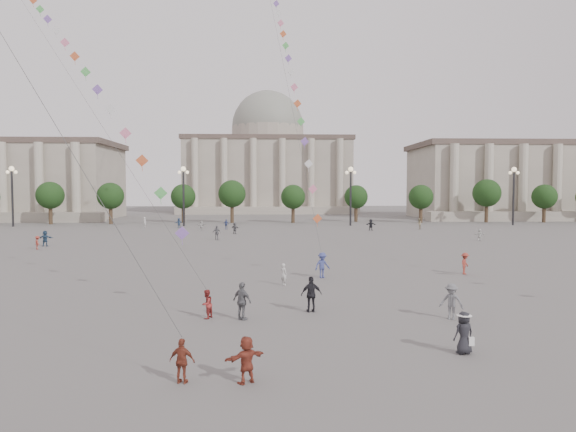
{
  "coord_description": "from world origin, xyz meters",
  "views": [
    {
      "loc": [
        0.11,
        -22.18,
        6.6
      ],
      "look_at": [
        1.43,
        12.0,
        4.81
      ],
      "focal_mm": 32.0,
      "sensor_mm": 36.0,
      "label": 1
    }
  ],
  "objects": [
    {
      "name": "ground",
      "position": [
        0.0,
        0.0,
        0.0
      ],
      "size": [
        360.0,
        360.0,
        0.0
      ],
      "primitive_type": "plane",
      "color": "#5C5957",
      "rests_on": "ground"
    },
    {
      "name": "hall_central",
      "position": [
        0.0,
        129.22,
        14.23
      ],
      "size": [
        48.3,
        34.3,
        35.5
      ],
      "color": "gray",
      "rests_on": "ground"
    },
    {
      "name": "tree_row",
      "position": [
        0.0,
        78.0,
        5.39
      ],
      "size": [
        137.12,
        5.12,
        8.0
      ],
      "color": "#39271C",
      "rests_on": "ground"
    },
    {
      "name": "lamp_post_far_west",
      "position": [
        -45.0,
        70.0,
        7.35
      ],
      "size": [
        2.0,
        0.9,
        10.65
      ],
      "color": "#262628",
      "rests_on": "ground"
    },
    {
      "name": "lamp_post_mid_west",
      "position": [
        -15.0,
        70.0,
        7.35
      ],
      "size": [
        2.0,
        0.9,
        10.65
      ],
      "color": "#262628",
      "rests_on": "ground"
    },
    {
      "name": "lamp_post_mid_east",
      "position": [
        15.0,
        70.0,
        7.35
      ],
      "size": [
        2.0,
        0.9,
        10.65
      ],
      "color": "#262628",
      "rests_on": "ground"
    },
    {
      "name": "lamp_post_far_east",
      "position": [
        45.0,
        70.0,
        7.35
      ],
      "size": [
        2.0,
        0.9,
        10.65
      ],
      "color": "#262628",
      "rests_on": "ground"
    },
    {
      "name": "person_crowd_0",
      "position": [
        -6.84,
        62.38,
        0.83
      ],
      "size": [
        1.02,
        0.55,
        1.66
      ],
      "primitive_type": "imported",
      "rotation": [
        0.0,
        0.0,
        0.15
      ],
      "color": "#38467F",
      "rests_on": "ground"
    },
    {
      "name": "person_crowd_4",
      "position": [
        -10.66,
        60.41,
        0.76
      ],
      "size": [
        1.41,
        1.21,
        1.53
      ],
      "primitive_type": "imported",
      "rotation": [
        0.0,
        0.0,
        3.78
      ],
      "color": "beige",
      "rests_on": "ground"
    },
    {
      "name": "person_crowd_6",
      "position": [
        9.38,
        3.18,
        0.92
      ],
      "size": [
        1.37,
        1.19,
        1.83
      ],
      "primitive_type": "imported",
      "rotation": [
        0.0,
        0.0,
        5.74
      ],
      "color": "#5C5D61",
      "rests_on": "ground"
    },
    {
      "name": "person_crowd_7",
      "position": [
        27.19,
        42.3,
        0.76
      ],
      "size": [
        1.46,
        0.71,
        1.51
      ],
      "primitive_type": "imported",
      "rotation": [
        0.0,
        0.0,
        2.95
      ],
      "color": "silver",
      "rests_on": "ground"
    },
    {
      "name": "person_crowd_8",
      "position": [
        15.36,
        16.73,
        0.85
      ],
      "size": [
        1.16,
        1.25,
        1.69
      ],
      "primitive_type": "imported",
      "rotation": [
        0.0,
        0.0,
        0.92
      ],
      "color": "#973429",
      "rests_on": "ground"
    },
    {
      "name": "person_crowd_9",
      "position": [
        16.49,
        58.86,
        0.91
      ],
      "size": [
        1.74,
        0.73,
        1.82
      ],
      "primitive_type": "imported",
      "rotation": [
        0.0,
        0.0,
        0.12
      ],
      "color": "black",
      "rests_on": "ground"
    },
    {
      "name": "person_crowd_10",
      "position": [
        -21.44,
        68.0,
        0.86
      ],
      "size": [
        0.74,
        0.74,
        1.72
      ],
      "primitive_type": "imported",
      "rotation": [
        0.0,
        0.0,
        2.35
      ],
      "color": "silver",
      "rests_on": "ground"
    },
    {
      "name": "person_crowd_12",
      "position": [
        -4.83,
        53.68,
        0.85
      ],
      "size": [
        1.5,
        1.43,
        1.7
      ],
      "primitive_type": "imported",
      "rotation": [
        0.0,
        0.0,
        2.4
      ],
      "color": "#595A5E",
      "rests_on": "ground"
    },
    {
      "name": "person_crowd_13",
      "position": [
        1.17,
        12.84,
        0.75
      ],
      "size": [
        0.62,
        0.65,
        1.5
      ],
      "primitive_type": "imported",
      "rotation": [
        0.0,
        0.0,
        2.25
      ],
      "color": "beige",
      "rests_on": "ground"
    },
    {
      "name": "person_crowd_16",
      "position": [
        -6.6,
        44.46,
        0.94
      ],
      "size": [
        1.19,
        0.89,
        1.88
      ],
      "primitive_type": "imported",
      "rotation": [
        0.0,
        0.0,
        0.45
      ],
      "color": "slate",
      "rests_on": "ground"
    },
    {
      "name": "person_crowd_17",
      "position": [
        -25.18,
        34.75,
        0.74
      ],
      "size": [
        1.03,
        1.1,
        1.49
      ],
      "primitive_type": "imported",
      "rotation": [
        0.0,
        0.0,
        2.23
      ],
      "color": "#9D362A",
      "rests_on": "ground"
    },
    {
      "name": "person_crowd_19",
      "position": [
        -15.22,
        66.15,
        0.84
      ],
      "size": [
        1.37,
        1.52,
        1.68
      ],
      "primitive_type": "imported",
      "rotation": [
        0.0,
        0.0,
        4.03
      ],
      "color": "#3A5582",
      "rests_on": "ground"
    },
    {
      "name": "person_crowd_20",
      "position": [
        -25.69,
        37.89,
        0.91
      ],
      "size": [
        1.72,
        0.63,
        1.83
      ],
      "primitive_type": "imported",
      "rotation": [
        0.0,
        0.0,
        3.09
      ],
      "color": "navy",
      "rests_on": "ground"
    },
    {
      "name": "person_crowd_21",
      "position": [
        24.86,
        60.9,
        0.92
      ],
      "size": [
        0.93,
        1.06,
        1.83
      ],
      "primitive_type": "imported",
      "rotation": [
        0.0,
        0.0,
        4.41
      ],
      "color": "gray",
      "rests_on": "ground"
    },
    {
      "name": "tourist_0",
      "position": [
        -2.82,
        -4.92,
        0.77
      ],
      "size": [
        0.97,
        0.58,
        1.54
      ],
      "primitive_type": "imported",
      "rotation": [
        0.0,
        0.0,
        2.9
      ],
      "color": "maroon",
      "rests_on": "ground"
    },
    {
      "name": "tourist_2",
      "position": [
        -0.64,
        -4.98,
        0.81
      ],
      "size": [
        1.53,
        1.19,
        1.62
      ],
      "primitive_type": "imported",
      "rotation": [
        0.0,
        0.0,
        3.69
      ],
      "color": "maroon",
      "rests_on": "ground"
    },
    {
      "name": "tourist_3",
      "position": [
        -1.21,
        3.47,
        0.97
      ],
      "size": [
        1.18,
        1.07,
        1.93
      ],
      "primitive_type": "imported",
      "rotation": [
        0.0,
        0.0,
        2.47
      ],
      "color": "slate",
      "rests_on": "ground"
    },
    {
      "name": "tourist_4",
      "position": [
        2.42,
        5.01,
        0.96
      ],
      "size": [
        1.18,
        0.62,
        1.93
      ],
      "primitive_type": "imported",
      "rotation": [
        0.0,
        0.0,
        3.28
      ],
      "color": "black",
      "rests_on": "ground"
    },
    {
      "name": "kite_flyer_0",
      "position": [
        -3.04,
        3.83,
        0.74
      ],
      "size": [
        0.82,
        0.89,
        1.49
      ],
      "primitive_type": "imported",
      "rotation": [
        0.0,
        0.0,
        4.27
      ],
      "color": "maroon",
      "rests_on": "ground"
    },
    {
      "name": "kite_flyer_1",
      "position": [
        4.13,
        15.6,
        0.95
      ],
      "size": [
        1.41,
        1.15,
        1.9
      ],
      "primitive_type": "imported",
      "rotation": [
        0.0,
        0.0,
        0.43
      ],
      "color": "#373F7C",
      "rests_on": "ground"
    },
    {
      "name": "hat_person",
      "position": [
        7.94,
        -2.22,
        0.89
      ],
      "size": [
        0.95,
        0.75,
        1.71
      ],
      "color": "black",
      "rests_on": "ground"
    },
    {
      "name": "kite_train_west",
      "position": [
        -20.88,
        27.66,
        22.35
      ],
      "size": [
        33.47,
        43.95,
        68.34
      ],
      "color": "#3F3F3F",
      "rests_on": "ground"
    }
  ]
}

